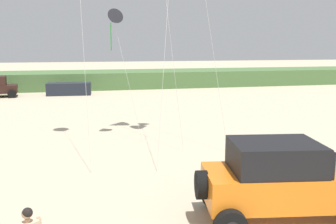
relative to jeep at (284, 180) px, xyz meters
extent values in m
cube|color=#4C703D|center=(-2.86, 35.33, -0.27)|extent=(90.00, 7.02, 1.85)
cube|color=orange|center=(0.07, -0.01, -0.19)|extent=(4.63, 2.51, 0.90)
cube|color=black|center=(-0.28, 0.04, 0.66)|extent=(2.55, 2.10, 0.80)
cube|color=black|center=(0.91, -0.14, 0.62)|extent=(0.36, 1.67, 0.72)
cylinder|color=black|center=(-2.22, 0.35, -0.09)|extent=(0.42, 0.81, 0.77)
cylinder|color=black|center=(1.96, 0.73, -0.78)|extent=(0.88, 0.43, 0.84)
cylinder|color=black|center=(1.96, 0.73, -0.78)|extent=(0.42, 0.38, 0.38)
cylinder|color=black|center=(-1.50, 1.28, -0.78)|extent=(0.88, 0.43, 0.84)
cylinder|color=black|center=(-1.50, 1.28, -0.78)|extent=(0.42, 0.38, 0.38)
cylinder|color=beige|center=(-6.21, -1.24, 0.07)|extent=(0.11, 0.11, 0.16)
cylinder|color=tan|center=(-6.39, -1.42, 0.20)|extent=(0.10, 0.10, 0.08)
sphere|color=tan|center=(-6.39, -1.42, 0.34)|extent=(0.21, 0.21, 0.21)
sphere|color=black|center=(-6.38, -1.43, 0.36)|extent=(0.21, 0.21, 0.21)
cylinder|color=black|center=(-11.90, 30.11, -0.82)|extent=(0.78, 0.34, 0.76)
cylinder|color=black|center=(-11.67, 28.02, -0.82)|extent=(0.78, 0.34, 0.76)
cube|color=#1E232D|center=(-6.54, 29.10, -0.60)|extent=(4.30, 1.97, 1.20)
cylinder|color=silver|center=(-1.70, 6.76, 4.99)|extent=(1.74, 3.94, 12.28)
cone|color=black|center=(-3.59, 10.61, 4.91)|extent=(1.05, 1.10, 1.04)
cylinder|color=green|center=(-3.74, 10.61, 4.03)|extent=(0.05, 0.11, 1.38)
cylinder|color=silver|center=(-3.00, 9.98, 1.88)|extent=(1.19, 1.28, 6.06)
camera|label=1|loc=(-5.23, -8.71, 3.59)|focal=39.92mm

